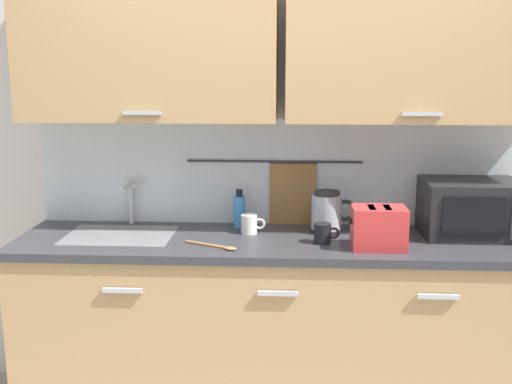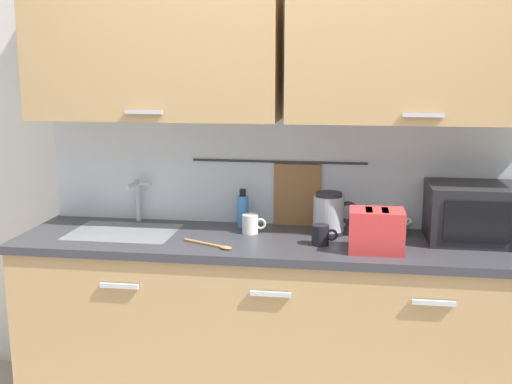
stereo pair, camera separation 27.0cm
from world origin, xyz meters
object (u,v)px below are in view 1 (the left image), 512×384
object	(u,v)px
microwave	(471,208)
mug_near_sink	(250,224)
electric_kettle	(327,212)
toaster	(379,227)
mug_by_kettle	(323,233)
dish_soap_bottle	(239,210)
wooden_spoon	(217,246)
mixing_bowl	(386,222)

from	to	relation	value
microwave	mug_near_sink	xyz separation A→B (m)	(-1.07, -0.02, -0.09)
microwave	electric_kettle	size ratio (longest dim) A/B	2.03
toaster	electric_kettle	bearing A→B (deg)	128.77
electric_kettle	mug_by_kettle	distance (m)	0.21
dish_soap_bottle	wooden_spoon	size ratio (longest dim) A/B	0.75
toaster	microwave	bearing A→B (deg)	26.99
dish_soap_bottle	toaster	world-z (taller)	dish_soap_bottle
mixing_bowl	toaster	size ratio (longest dim) A/B	0.84
mixing_bowl	mug_by_kettle	distance (m)	0.40
mug_near_sink	microwave	bearing A→B (deg)	1.20
wooden_spoon	electric_kettle	bearing A→B (deg)	30.26
microwave	mug_near_sink	size ratio (longest dim) A/B	3.83
mug_near_sink	mug_by_kettle	bearing A→B (deg)	-23.65
microwave	mixing_bowl	distance (m)	0.41
dish_soap_bottle	mug_by_kettle	distance (m)	0.50
mixing_bowl	mug_by_kettle	xyz separation A→B (m)	(-0.33, -0.24, 0.00)
dish_soap_bottle	mixing_bowl	bearing A→B (deg)	-3.37
electric_kettle	wooden_spoon	xyz separation A→B (m)	(-0.52, -0.30, -0.10)
microwave	mug_by_kettle	size ratio (longest dim) A/B	3.83
microwave	electric_kettle	world-z (taller)	microwave
mug_near_sink	electric_kettle	bearing A→B (deg)	7.14
dish_soap_bottle	mug_by_kettle	bearing A→B (deg)	-34.06
electric_kettle	dish_soap_bottle	xyz separation A→B (m)	(-0.44, 0.08, -0.01)
toaster	mug_by_kettle	xyz separation A→B (m)	(-0.25, 0.07, -0.05)
microwave	dish_soap_bottle	xyz separation A→B (m)	(-1.13, 0.10, -0.05)
mug_by_kettle	microwave	bearing A→B (deg)	13.77
electric_kettle	mixing_bowl	size ratio (longest dim) A/B	1.06
electric_kettle	wooden_spoon	world-z (taller)	electric_kettle
mug_near_sink	wooden_spoon	distance (m)	0.29
microwave	mug_near_sink	world-z (taller)	microwave
microwave	dish_soap_bottle	distance (m)	1.14
mixing_bowl	wooden_spoon	xyz separation A→B (m)	(-0.81, -0.34, -0.04)
dish_soap_bottle	mixing_bowl	world-z (taller)	dish_soap_bottle
dish_soap_bottle	mug_near_sink	size ratio (longest dim) A/B	1.63
mug_by_kettle	mug_near_sink	bearing A→B (deg)	156.35
electric_kettle	toaster	bearing A→B (deg)	-51.23
microwave	toaster	distance (m)	0.53
microwave	toaster	size ratio (longest dim) A/B	1.80
microwave	mug_by_kettle	distance (m)	0.75
mixing_bowl	toaster	bearing A→B (deg)	-104.81
dish_soap_bottle	wooden_spoon	xyz separation A→B (m)	(-0.07, -0.38, -0.08)
electric_kettle	mug_near_sink	world-z (taller)	electric_kettle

